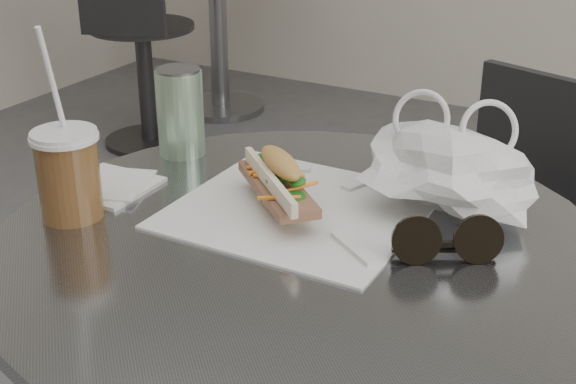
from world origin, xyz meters
The scene contains 10 objects.
bg_table centered at (-1.60, 2.40, 0.47)m, with size 0.70×0.70×0.74m.
chair_far centered at (0.07, 0.91, 0.34)m, with size 0.41×0.44×0.75m.
bg_chair centered at (-1.60, 1.85, 0.35)m, with size 0.43×0.46×0.78m.
sandwich_paper centered at (-0.04, 0.26, 0.74)m, with size 0.31×0.29×0.00m, color white.
banh_mi centered at (-0.06, 0.25, 0.78)m, with size 0.22×0.22×0.08m.
iced_coffee centered at (-0.28, 0.11, 0.80)m, with size 0.09×0.09×0.25m.
sunglasses centered at (0.18, 0.23, 0.76)m, with size 0.12×0.09×0.06m.
plastic_bag centered at (0.13, 0.36, 0.80)m, with size 0.22×0.17×0.11m, color white, non-canonical shape.
napkin_stack centered at (-0.30, 0.20, 0.74)m, with size 0.14×0.14×0.01m.
drink_can centered at (-0.29, 0.36, 0.81)m, with size 0.07×0.07×0.13m.
Camera 1 is at (0.41, -0.57, 1.20)m, focal length 50.00 mm.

